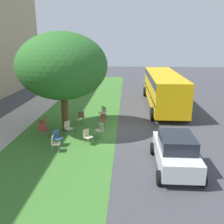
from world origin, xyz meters
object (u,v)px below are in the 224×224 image
at_px(chair_3, 43,129).
at_px(chair_4, 44,121).
at_px(street_tree, 62,66).
at_px(chair_0, 43,125).
at_px(chair_9, 103,119).
at_px(chair_7, 81,116).
at_px(chair_5, 100,129).
at_px(chair_1, 87,135).
at_px(chair_10, 54,142).
at_px(chair_6, 57,137).
at_px(school_bus, 163,87).
at_px(chair_2, 68,127).
at_px(parked_car, 176,151).
at_px(chair_8, 103,111).

distance_m(chair_3, chair_4, 1.48).
bearing_deg(street_tree, chair_0, 112.10).
height_order(street_tree, chair_9, street_tree).
xyz_separation_m(chair_7, chair_9, (-0.57, -1.60, 0.00)).
xyz_separation_m(chair_5, chair_7, (2.43, 1.57, 0.00)).
bearing_deg(chair_0, chair_1, -117.20).
bearing_deg(chair_0, chair_3, -158.60).
bearing_deg(chair_10, chair_5, -45.24).
xyz_separation_m(chair_0, chair_4, (0.70, 0.14, 0.00)).
bearing_deg(chair_3, street_tree, -39.73).
height_order(street_tree, chair_6, street_tree).
xyz_separation_m(chair_3, chair_4, (1.42, 0.42, 0.00)).
relative_size(chair_3, school_bus, 0.08).
distance_m(chair_4, chair_5, 4.00).
bearing_deg(chair_7, street_tree, 150.91).
bearing_deg(chair_2, street_tree, 23.38).
xyz_separation_m(chair_0, parked_car, (-4.02, -7.47, 0.32)).
xyz_separation_m(street_tree, chair_1, (-2.13, -1.76, -3.59)).
xyz_separation_m(chair_5, chair_10, (-2.14, 2.15, 0.00)).
bearing_deg(chair_5, parked_car, -132.90).
relative_size(chair_7, school_bus, 0.08).
bearing_deg(chair_5, chair_7, 32.95).
relative_size(chair_6, chair_10, 1.00).
bearing_deg(street_tree, chair_7, -29.09).
bearing_deg(chair_9, chair_3, 121.28).
xyz_separation_m(chair_2, parked_car, (-3.73, -5.78, 0.32)).
distance_m(chair_4, chair_7, 2.56).
distance_m(chair_1, chair_6, 1.65).
xyz_separation_m(chair_6, chair_9, (3.25, -2.23, 0.00)).
height_order(chair_2, chair_9, same).
relative_size(chair_2, chair_5, 1.00).
relative_size(chair_8, chair_10, 1.00).
height_order(street_tree, chair_5, street_tree).
bearing_deg(chair_8, chair_6, 158.50).
distance_m(chair_2, chair_8, 3.97).
distance_m(chair_6, school_bus, 11.29).
distance_m(chair_4, school_bus, 10.64).
xyz_separation_m(chair_2, chair_6, (-1.61, 0.22, 0.00)).
xyz_separation_m(street_tree, school_bus, (6.39, -7.07, -2.35)).
distance_m(chair_2, chair_3, 1.47).
bearing_deg(chair_4, chair_2, -118.52).
bearing_deg(parked_car, chair_5, 47.10).
relative_size(chair_9, school_bus, 0.08).
distance_m(chair_0, chair_5, 3.71).
height_order(chair_5, chair_8, same).
bearing_deg(chair_7, chair_8, -46.67).
bearing_deg(chair_8, chair_7, 133.33).
bearing_deg(parked_car, chair_1, 60.95).
bearing_deg(chair_6, chair_4, 31.74).
height_order(chair_7, chair_8, same).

